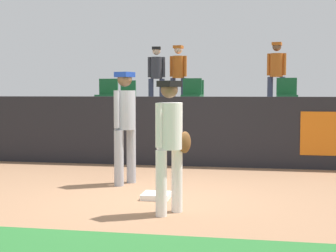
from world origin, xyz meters
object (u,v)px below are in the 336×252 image
Objects in this scene: spectator_hooded at (156,73)px; spectator_capped at (276,71)px; player_runner_visitor at (125,120)px; seat_front_center at (192,93)px; seat_front_left at (107,93)px; seat_front_right at (287,93)px; seat_back_left at (127,93)px; spectator_casual at (178,72)px; seat_back_center at (195,93)px; player_fielder_home at (170,138)px; first_base at (156,196)px.

spectator_hooded is 3.44m from spectator_capped.
player_runner_visitor is at bearing 89.39° from spectator_hooded.
seat_front_center and seat_front_left have the same top height.
seat_front_right and seat_front_left have the same top height.
seat_back_left is 1.00× the size of seat_front_left.
spectator_casual is at bearing 6.13° from spectator_capped.
seat_back_center and seat_front_left have the same top height.
player_fielder_home is at bearing 108.22° from spectator_casual.
seat_back_center is at bearing 0.01° from seat_back_left.
player_fielder_home is at bearing -71.18° from seat_back_left.
player_runner_visitor is 2.26× the size of seat_back_center.
seat_front_left is at bearing -123.90° from player_fielder_home.
player_runner_visitor is 6.76m from spectator_capped.
seat_front_center reaches higher than player_fielder_home.
player_runner_visitor is 1.00× the size of spectator_capped.
spectator_capped reaches higher than spectator_casual.
spectator_casual reaches higher than seat_back_center.
player_runner_visitor is 5.55m from seat_back_center.
seat_front_right is 0.45× the size of spectator_casual.
first_base is at bearing -65.07° from seat_front_left.
spectator_capped reaches higher than seat_front_right.
spectator_capped is (3.44, -0.01, 0.04)m from spectator_hooded.
first_base is 0.21× the size of spectator_casual.
seat_back_left is (-2.15, 6.51, 1.49)m from first_base.
spectator_casual is at bearing 127.70° from seat_back_center.
seat_back_center and seat_back_left have the same top height.
spectator_casual is at bearing -156.55° from player_runner_visitor.
player_runner_visitor is 6.21m from spectator_hooded.
player_fielder_home is 2.03× the size of seat_front_right.
player_fielder_home is at bearing -108.00° from seat_front_right.
spectator_casual reaches higher than first_base.
player_runner_visitor is 2.26× the size of seat_back_left.
seat_back_left is 1.10m from spectator_hooded.
seat_front_left reaches higher than player_runner_visitor.
seat_front_left is (-1.98, -1.80, 0.00)m from seat_back_center.
spectator_hooded is (-1.34, 2.38, 0.59)m from seat_front_center.
spectator_hooded is (0.74, 0.58, 0.59)m from seat_back_left.
spectator_hooded reaches higher than first_base.
seat_front_center is at bearing 58.72° from spectator_capped.
seat_back_center is 0.46× the size of spectator_hooded.
seat_front_right is at bearing 149.17° from spectator_casual.
spectator_casual is (0.62, 0.19, 0.03)m from spectator_hooded.
player_runner_visitor is 1.01× the size of spectator_casual.
seat_front_center is 3.22m from spectator_capped.
player_runner_visitor is at bearing 126.49° from first_base.
spectator_capped reaches higher than player_runner_visitor.
seat_front_right is 0.44× the size of spectator_capped.
spectator_casual is at bearing 29.65° from seat_back_left.
seat_front_right is 2.45m from spectator_capped.
first_base is at bearing 84.32° from spectator_capped.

